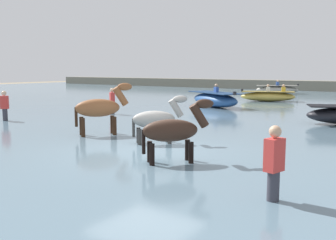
% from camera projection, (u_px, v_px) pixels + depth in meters
% --- Properties ---
extents(ground_plane, '(120.00, 120.00, 0.00)m').
position_uv_depth(ground_plane, '(145.00, 165.00, 10.19)').
color(ground_plane, '#84755B').
extents(water_surface, '(90.00, 90.00, 0.39)m').
position_uv_depth(water_surface, '(276.00, 119.00, 18.29)').
color(water_surface, slate).
rests_on(water_surface, ground).
extents(horse_lead_grey, '(1.33, 1.36, 1.77)m').
position_uv_depth(horse_lead_grey, '(156.00, 121.00, 11.12)').
color(horse_lead_grey, gray).
rests_on(horse_lead_grey, ground).
extents(horse_trailing_chestnut, '(1.37, 1.74, 2.07)m').
position_uv_depth(horse_trailing_chestnut, '(100.00, 109.00, 12.53)').
color(horse_trailing_chestnut, brown).
rests_on(horse_trailing_chestnut, ground).
extents(horse_flank_dark_bay, '(1.36, 1.44, 1.84)m').
position_uv_depth(horse_flank_dark_bay, '(173.00, 132.00, 8.81)').
color(horse_flank_dark_bay, '#382319').
rests_on(horse_flank_dark_bay, ground).
extents(boat_near_port, '(4.17, 3.21, 1.31)m').
position_uv_depth(boat_near_port, '(215.00, 100.00, 22.00)').
color(boat_near_port, '#28518E').
rests_on(boat_near_port, water_surface).
extents(boat_near_starboard, '(3.70, 2.37, 1.14)m').
position_uv_depth(boat_near_starboard, '(268.00, 96.00, 25.82)').
color(boat_near_starboard, gold).
rests_on(boat_near_starboard, water_surface).
extents(boat_far_offshore, '(3.78, 2.83, 1.21)m').
position_uv_depth(boat_far_offshore, '(277.00, 90.00, 33.79)').
color(boat_far_offshore, '#B2AD9E').
rests_on(boat_far_offshore, water_surface).
extents(person_wading_close, '(0.28, 0.36, 1.63)m').
position_uv_depth(person_wading_close, '(274.00, 172.00, 6.25)').
color(person_wading_close, '#383842').
rests_on(person_wading_close, ground).
extents(person_wading_mid, '(0.37, 0.37, 1.63)m').
position_uv_depth(person_wading_mid, '(5.00, 109.00, 16.09)').
color(person_wading_mid, '#383842').
rests_on(person_wading_mid, ground).
extents(person_onlooker_left, '(0.38, 0.35, 1.63)m').
position_uv_depth(person_onlooker_left, '(112.00, 104.00, 18.41)').
color(person_onlooker_left, '#383842').
rests_on(person_onlooker_left, ground).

